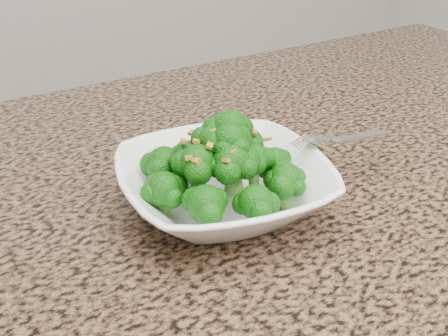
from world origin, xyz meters
TOP-DOWN VIEW (x-y plane):
  - granite_counter at (0.00, 0.30)m, footprint 1.64×1.04m
  - bowl at (-0.02, 0.36)m, footprint 0.26×0.26m
  - broccoli_pile at (-0.02, 0.36)m, footprint 0.20×0.20m
  - garlic_topping at (-0.02, 0.36)m, footprint 0.12×0.12m
  - fork at (0.11, 0.34)m, footprint 0.17×0.06m

SIDE VIEW (x-z plane):
  - granite_counter at x=0.00m, z-range 0.87..0.90m
  - bowl at x=-0.02m, z-range 0.90..0.96m
  - fork at x=0.11m, z-range 0.96..0.97m
  - broccoli_pile at x=-0.02m, z-range 0.96..1.02m
  - garlic_topping at x=-0.02m, z-range 1.02..1.03m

